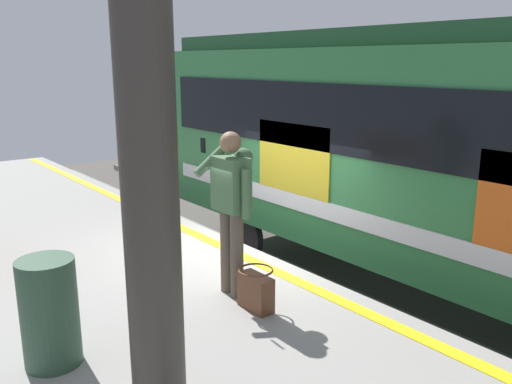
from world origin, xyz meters
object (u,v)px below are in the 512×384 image
Objects in this scene: passenger at (232,200)px; trash_bin at (50,312)px; train_carriage at (464,147)px; station_column at (148,147)px; handbag at (256,290)px.

trash_bin is at bearing 95.15° from passenger.
train_carriage reaches higher than passenger.
train_carriage is 11.18× the size of trash_bin.
station_column is at bearing 97.88° from train_carriage.
station_column is 1.83m from trash_bin.
handbag is 1.95m from trash_bin.
trash_bin is (0.28, 1.91, 0.25)m from handbag.
passenger reaches higher than handbag.
train_carriage reaches higher than trash_bin.
train_carriage is 3.66m from handbag.
station_column is (-0.69, 4.99, 0.58)m from train_carriage.
station_column is at bearing 128.36° from passenger.
handbag is at bearing -62.76° from station_column.
handbag is (0.08, 3.49, -1.11)m from train_carriage.
train_carriage is 23.59× the size of handbag.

